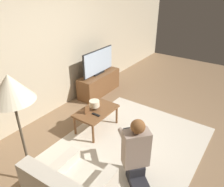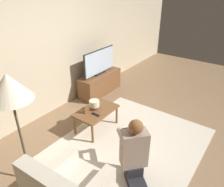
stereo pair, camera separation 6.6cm
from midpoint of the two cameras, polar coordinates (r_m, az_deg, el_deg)
ground_plane at (r=3.72m, az=4.77°, el=-13.81°), size 10.00×10.00×0.00m
wall_back at (r=4.27m, az=-17.45°, el=10.75°), size 10.00×0.06×2.60m
rug at (r=3.71m, az=4.78°, el=-13.71°), size 2.62×2.11×0.02m
tv_stand at (r=5.22m, az=-2.77°, el=2.67°), size 1.15×0.39×0.50m
tv at (r=5.01m, az=-2.94°, el=8.26°), size 1.00×0.08×0.57m
coffee_table at (r=3.90m, az=-3.68°, el=-4.89°), size 0.77×0.49×0.41m
floor_lamp at (r=2.62m, az=-24.53°, el=0.60°), size 0.51×0.51×1.58m
person_kneeling at (r=2.93m, az=6.51°, el=-14.98°), size 0.70×0.75×0.96m
picture_frame at (r=3.77m, az=-6.13°, el=-4.10°), size 0.11×0.01×0.15m
table_lamp at (r=3.85m, az=-4.15°, el=-2.75°), size 0.18×0.18×0.17m
remote at (r=3.73m, az=-3.80°, el=-5.49°), size 0.04×0.15×0.02m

